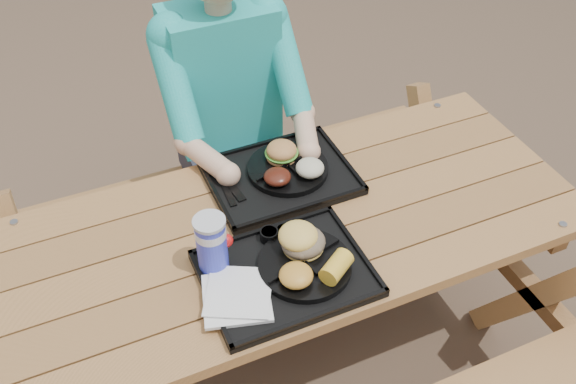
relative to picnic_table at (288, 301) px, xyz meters
name	(u,v)px	position (x,y,z in m)	size (l,w,h in m)	color
ground	(288,363)	(0.00, 0.00, -0.38)	(60.00, 60.00, 0.00)	#999999
picnic_table	(288,301)	(0.00, 0.00, 0.00)	(1.80, 1.49, 0.75)	#999999
tray_near	(286,274)	(-0.09, -0.18, 0.39)	(0.45, 0.35, 0.02)	black
tray_far	(280,177)	(0.06, 0.19, 0.39)	(0.45, 0.35, 0.02)	black
plate_near	(305,265)	(-0.03, -0.19, 0.41)	(0.26, 0.26, 0.02)	black
plate_far	(288,168)	(0.09, 0.20, 0.41)	(0.26, 0.26, 0.02)	black
napkin_stack	(237,297)	(-0.24, -0.22, 0.40)	(0.18, 0.18, 0.02)	white
soda_cup	(212,245)	(-0.26, -0.08, 0.48)	(0.08, 0.08, 0.17)	#1A25C8
condiment_bbq	(269,235)	(-0.08, -0.05, 0.41)	(0.05, 0.05, 0.03)	#340905
condiment_mustard	(284,232)	(-0.04, -0.05, 0.41)	(0.05, 0.05, 0.03)	yellow
sandwich	(303,233)	(-0.02, -0.14, 0.48)	(0.12, 0.12, 0.12)	#F6C757
mac_cheese	(296,275)	(-0.08, -0.24, 0.44)	(0.09, 0.09, 0.05)	gold
corn_cob	(336,267)	(0.03, -0.26, 0.44)	(0.09, 0.09, 0.06)	yellow
cutlery_far	(232,187)	(-0.10, 0.20, 0.40)	(0.03, 0.15, 0.01)	black
burger	(282,147)	(0.09, 0.25, 0.46)	(0.10, 0.10, 0.09)	#B97C41
baked_beans	(277,177)	(0.03, 0.15, 0.43)	(0.09, 0.09, 0.04)	#4A190E
potato_salad	(310,168)	(0.14, 0.14, 0.44)	(0.09, 0.09, 0.05)	beige
diner	(228,129)	(0.04, 0.66, 0.27)	(0.48, 0.84, 1.28)	teal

